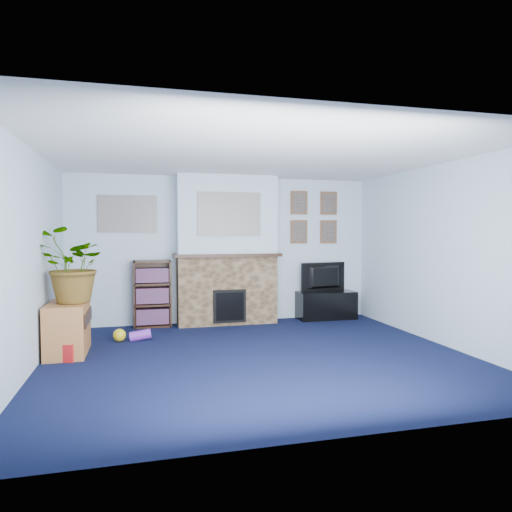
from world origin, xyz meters
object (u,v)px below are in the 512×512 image
object	(u,v)px
bookshelf	(152,295)
sideboard	(68,326)
tv_stand	(326,306)
television	(326,277)

from	to	relation	value
bookshelf	sideboard	size ratio (longest dim) A/B	1.29
tv_stand	sideboard	size ratio (longest dim) A/B	1.22
television	sideboard	size ratio (longest dim) A/B	1.06
tv_stand	bookshelf	world-z (taller)	bookshelf
television	bookshelf	size ratio (longest dim) A/B	0.82
tv_stand	bookshelf	distance (m)	2.93
bookshelf	sideboard	distance (m)	1.76
tv_stand	bookshelf	bearing A→B (deg)	178.50
bookshelf	sideboard	bearing A→B (deg)	-126.81
tv_stand	sideboard	distance (m)	4.19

